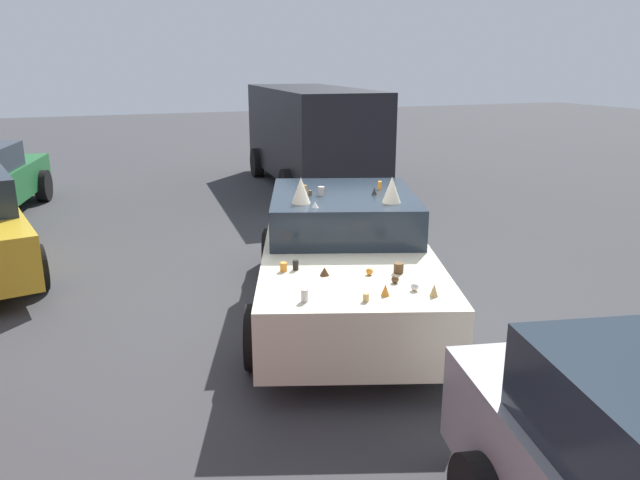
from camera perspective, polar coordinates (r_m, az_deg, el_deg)
ground_plane at (r=7.29m, az=2.21°, el=-6.56°), size 60.00×60.00×0.00m
art_car_decorated at (r=7.11m, az=2.24°, el=-1.25°), size 4.77×3.17×1.64m
parked_van_far_right at (r=14.32m, az=-0.81°, el=10.02°), size 5.50×2.49×2.26m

